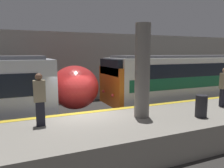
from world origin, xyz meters
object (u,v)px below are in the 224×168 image
(trash_bin, at_px, (201,106))
(support_pillar_near, at_px, (142,71))
(person_walking, at_px, (224,86))
(train_boxy, at_px, (206,79))
(person_waiting, at_px, (40,98))

(trash_bin, bearing_deg, support_pillar_near, 155.26)
(person_walking, distance_m, trash_bin, 2.42)
(train_boxy, bearing_deg, trash_bin, -137.91)
(support_pillar_near, relative_size, trash_bin, 4.16)
(person_walking, xyz_separation_m, trash_bin, (-2.20, -0.85, -0.53))
(person_walking, height_order, trash_bin, person_walking)
(train_boxy, bearing_deg, person_waiting, -162.94)
(person_waiting, height_order, person_walking, person_waiting)
(support_pillar_near, xyz_separation_m, train_boxy, (7.38, 3.84, -1.10))
(train_boxy, relative_size, person_waiting, 8.06)
(train_boxy, distance_m, trash_bin, 7.16)
(support_pillar_near, xyz_separation_m, person_waiting, (-3.69, 0.44, -0.81))
(support_pillar_near, xyz_separation_m, trash_bin, (2.07, -0.95, -1.34))
(person_waiting, relative_size, person_walking, 1.00)
(support_pillar_near, distance_m, person_walking, 4.35)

